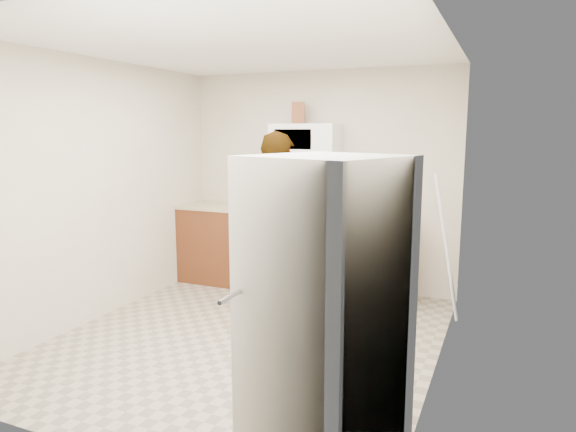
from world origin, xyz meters
The scene contains 20 objects.
floor centered at (0.00, 0.00, 0.00)m, with size 3.60×3.60×0.00m, color gray.
back_wall centered at (0.00, 1.79, 1.25)m, with size 3.20×0.02×2.50m, color beige.
right_wall centered at (1.59, 0.00, 1.25)m, with size 0.02×3.60×2.50m, color beige.
cabinet_left centered at (-1.04, 1.49, 0.45)m, with size 1.12×0.62×0.90m, color #582B15.
counter_left centered at (-1.04, 1.49, 0.92)m, with size 1.14×0.64×0.04m, color tan.
cabinet_right centered at (0.68, 1.49, 0.45)m, with size 0.80×0.62×0.90m, color #582B15.
counter_right centered at (0.68, 1.49, 0.92)m, with size 0.82×0.64×0.04m, color tan.
gas_range centered at (-0.10, 1.48, 0.49)m, with size 0.76×0.65×1.13m.
microwave centered at (-0.10, 1.61, 1.70)m, with size 0.76×0.38×0.40m, color white.
person centered at (-0.08, 0.80, 0.91)m, with size 0.66×0.44×1.82m, color tan.
fridge centered at (1.19, -1.38, 0.85)m, with size 0.70×0.70×1.70m, color white.
kettle centered at (0.71, 1.59, 1.04)m, with size 0.17×0.17×0.21m, color silver.
jug centered at (-0.20, 1.63, 2.02)m, with size 0.14×0.14×0.24m, color brown.
saucepan centered at (-0.30, 1.64, 1.02)m, with size 0.23×0.23×0.12m, color silver.
tray centered at (-0.02, 1.35, 0.96)m, with size 0.25×0.16×0.05m, color silver.
bottle_spray centered at (-0.78, 1.42, 1.05)m, with size 0.07×0.07×0.22m, color red.
bottle_hot_sauce centered at (-0.59, 1.31, 1.03)m, with size 0.06×0.06×0.18m, color #EB451A.
bottle_green_cap centered at (-0.72, 1.36, 1.01)m, with size 0.05×0.05×0.16m, color #2A991B.
pot_lid centered at (-0.60, 1.42, 0.94)m, with size 0.27×0.27×0.01m, color silver.
broom centered at (1.54, 1.07, 0.73)m, with size 0.03×0.03×1.45m, color silver.
Camera 1 is at (2.03, -3.83, 1.82)m, focal length 32.00 mm.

